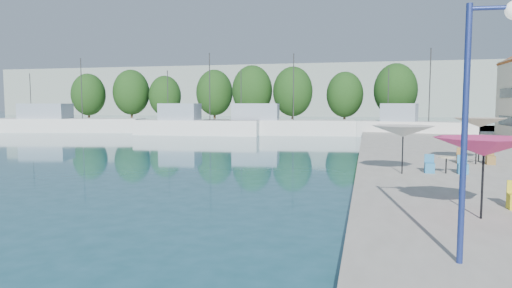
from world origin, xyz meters
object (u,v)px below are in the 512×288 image
(umbrella_cream, at_px, (480,123))
(umbrella_white, at_px, (403,131))
(umbrella_pink, at_px, (484,147))
(trawler_02, at_px, (195,126))
(trawler_03, at_px, (274,126))
(trawler_04, at_px, (413,128))
(trawler_01, at_px, (64,124))
(street_lamp, at_px, (484,85))

(umbrella_cream, bearing_deg, umbrella_white, -128.86)
(umbrella_pink, distance_m, umbrella_white, 8.10)
(trawler_02, distance_m, trawler_03, 9.69)
(umbrella_pink, bearing_deg, trawler_04, 87.19)
(trawler_02, relative_size, trawler_04, 1.18)
(umbrella_cream, bearing_deg, trawler_02, 136.09)
(trawler_01, xyz_separation_m, umbrella_cream, (45.48, -26.77, 1.66))
(umbrella_pink, height_order, umbrella_cream, umbrella_cream)
(trawler_03, bearing_deg, umbrella_pink, -77.77)
(umbrella_white, distance_m, street_lamp, 11.94)
(trawler_03, height_order, trawler_04, same)
(umbrella_white, xyz_separation_m, street_lamp, (0.56, -11.83, 1.57))
(trawler_02, height_order, street_lamp, trawler_02)
(trawler_04, bearing_deg, trawler_02, -162.82)
(umbrella_pink, xyz_separation_m, street_lamp, (-0.94, -3.86, 1.52))
(trawler_04, xyz_separation_m, umbrella_pink, (-1.97, -40.20, 1.50))
(umbrella_white, relative_size, street_lamp, 0.55)
(trawler_02, bearing_deg, umbrella_pink, -61.73)
(trawler_01, height_order, umbrella_pink, trawler_01)
(trawler_04, height_order, umbrella_cream, trawler_04)
(trawler_02, bearing_deg, umbrella_cream, -46.83)
(trawler_04, distance_m, street_lamp, 44.26)
(trawler_02, xyz_separation_m, trawler_04, (25.32, 1.64, 0.00))
(trawler_02, height_order, trawler_04, same)
(trawler_04, bearing_deg, umbrella_cream, -74.68)
(trawler_03, relative_size, street_lamp, 3.74)
(trawler_01, distance_m, umbrella_pink, 58.56)
(street_lamp, bearing_deg, umbrella_pink, 71.81)
(trawler_03, relative_size, trawler_04, 1.44)
(trawler_01, relative_size, street_lamp, 4.05)
(umbrella_pink, bearing_deg, trawler_01, 136.75)
(trawler_03, bearing_deg, street_lamp, -80.35)
(trawler_02, height_order, umbrella_pink, trawler_02)
(trawler_01, distance_m, umbrella_cream, 52.80)
(trawler_02, relative_size, street_lamp, 3.05)
(umbrella_cream, xyz_separation_m, street_lamp, (-3.78, -17.21, 1.35))
(trawler_04, relative_size, street_lamp, 2.60)
(trawler_02, xyz_separation_m, umbrella_white, (21.84, -30.59, 1.44))
(trawler_04, xyz_separation_m, street_lamp, (-2.91, -44.06, 3.01))
(umbrella_pink, relative_size, street_lamp, 0.53)
(trawler_02, height_order, umbrella_cream, trawler_02)
(street_lamp, bearing_deg, trawler_02, 113.27)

